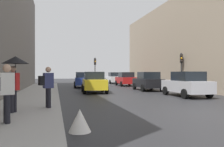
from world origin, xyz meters
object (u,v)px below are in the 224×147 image
(car_silver_hatchback, at_px, (186,84))
(warning_sign_triangle, at_px, (80,120))
(traffic_light_mid_street, at_px, (181,65))
(car_dark_suv, at_px, (148,81))
(car_blue_van, at_px, (83,80))
(car_red_sedan, at_px, (126,79))
(pedestrian_with_umbrella, at_px, (15,68))
(pedestrian_with_black_backpack, at_px, (5,90))
(traffic_light_far_median, at_px, (95,66))
(car_yellow_taxi, at_px, (94,82))
(pedestrian_with_grey_backpack, at_px, (47,85))
(car_white_compact, at_px, (114,78))

(car_silver_hatchback, relative_size, warning_sign_triangle, 6.49)
(traffic_light_mid_street, bearing_deg, car_dark_suv, 167.25)
(traffic_light_mid_street, relative_size, car_blue_van, 0.83)
(car_red_sedan, bearing_deg, pedestrian_with_umbrella, -118.44)
(car_dark_suv, xyz_separation_m, car_blue_van, (-5.43, 6.28, 0.00))
(warning_sign_triangle, bearing_deg, pedestrian_with_black_backpack, 155.98)
(car_dark_suv, distance_m, car_silver_hatchback, 5.94)
(traffic_light_mid_street, bearing_deg, traffic_light_far_median, 121.03)
(traffic_light_mid_street, height_order, car_yellow_taxi, traffic_light_mid_street)
(car_yellow_taxi, height_order, pedestrian_with_grey_backpack, pedestrian_with_grey_backpack)
(traffic_light_mid_street, xyz_separation_m, pedestrian_with_black_backpack, (-13.11, -12.30, -1.30))
(traffic_light_mid_street, height_order, traffic_light_far_median, traffic_light_far_median)
(car_red_sedan, bearing_deg, car_dark_suv, -92.00)
(car_yellow_taxi, height_order, warning_sign_triangle, car_yellow_taxi)
(pedestrian_with_black_backpack, bearing_deg, traffic_light_far_median, 73.98)
(pedestrian_with_umbrella, bearing_deg, pedestrian_with_grey_backpack, 38.51)
(traffic_light_mid_street, relative_size, pedestrian_with_black_backpack, 2.02)
(car_red_sedan, distance_m, warning_sign_triangle, 23.38)
(car_dark_suv, xyz_separation_m, pedestrian_with_black_backpack, (-9.99, -13.01, 0.29))
(car_silver_hatchback, xyz_separation_m, warning_sign_triangle, (-8.32, -8.04, -0.55))
(car_white_compact, bearing_deg, warning_sign_triangle, -106.19)
(car_red_sedan, distance_m, pedestrian_with_grey_backpack, 20.28)
(car_silver_hatchback, relative_size, car_white_compact, 0.99)
(car_dark_suv, xyz_separation_m, car_silver_hatchback, (0.46, -5.92, 0.00))
(car_white_compact, xyz_separation_m, pedestrian_with_grey_backpack, (-9.41, -25.12, 0.29))
(pedestrian_with_umbrella, xyz_separation_m, pedestrian_with_black_backpack, (0.04, -1.94, -0.68))
(pedestrian_with_black_backpack, relative_size, warning_sign_triangle, 2.72)
(traffic_light_far_median, bearing_deg, car_dark_suv, -71.57)
(car_white_compact, relative_size, pedestrian_with_grey_backpack, 2.41)
(car_blue_van, bearing_deg, car_white_compact, 55.55)
(car_yellow_taxi, xyz_separation_m, pedestrian_with_black_backpack, (-4.67, -12.05, 0.29))
(pedestrian_with_grey_backpack, xyz_separation_m, warning_sign_triangle, (1.00, -3.81, -0.84))
(car_yellow_taxi, height_order, car_silver_hatchback, same)
(car_white_compact, xyz_separation_m, pedestrian_with_umbrella, (-10.57, -26.05, 0.96))
(car_yellow_taxi, relative_size, car_dark_suv, 1.01)
(traffic_light_mid_street, height_order, pedestrian_with_umbrella, traffic_light_mid_street)
(traffic_light_mid_street, bearing_deg, car_red_sedan, 108.21)
(car_dark_suv, height_order, car_silver_hatchback, same)
(car_silver_hatchback, distance_m, pedestrian_with_grey_backpack, 10.24)
(pedestrian_with_umbrella, bearing_deg, car_silver_hatchback, 26.14)
(car_dark_suv, height_order, pedestrian_with_umbrella, pedestrian_with_umbrella)
(pedestrian_with_umbrella, xyz_separation_m, pedestrian_with_grey_backpack, (1.16, 0.93, -0.68))
(traffic_light_far_median, distance_m, car_dark_suv, 10.75)
(traffic_light_mid_street, height_order, car_blue_van, traffic_light_mid_street)
(car_white_compact, distance_m, pedestrian_with_umbrella, 28.13)
(car_dark_suv, xyz_separation_m, car_red_sedan, (0.28, 7.96, 0.00))
(pedestrian_with_black_backpack, bearing_deg, car_red_sedan, 63.92)
(car_blue_van, height_order, pedestrian_with_black_backpack, pedestrian_with_black_backpack)
(car_yellow_taxi, relative_size, car_red_sedan, 1.02)
(car_white_compact, bearing_deg, pedestrian_with_grey_backpack, -110.53)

